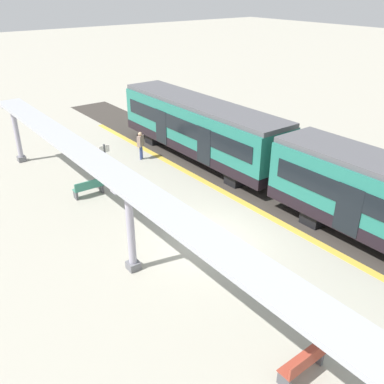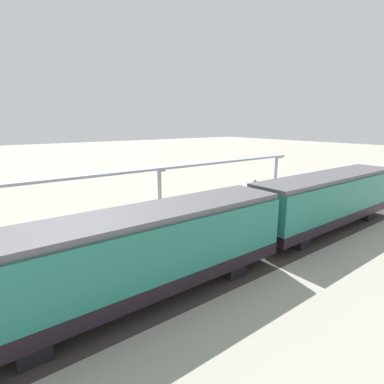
# 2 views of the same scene
# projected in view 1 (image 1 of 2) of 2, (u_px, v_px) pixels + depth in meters

# --- Properties ---
(ground_plane) EXTENTS (176.00, 176.00, 0.00)m
(ground_plane) POSITION_uv_depth(u_px,v_px,m) (206.00, 242.00, 17.16)
(ground_plane) COLOR #A39F90
(tactile_edge_strip) EXTENTS (0.37, 33.85, 0.01)m
(tactile_edge_strip) POSITION_uv_depth(u_px,v_px,m) (267.00, 215.00, 19.07)
(tactile_edge_strip) COLOR gold
(tactile_edge_strip) RESTS_ON ground
(trackbed) EXTENTS (3.20, 45.85, 0.01)m
(trackbed) POSITION_uv_depth(u_px,v_px,m) (293.00, 204.00, 20.04)
(trackbed) COLOR #38332D
(trackbed) RESTS_ON ground
(train_near_carriage) EXTENTS (2.65, 12.33, 3.48)m
(train_near_carriage) POSITION_uv_depth(u_px,v_px,m) (199.00, 129.00, 24.42)
(train_near_carriage) COLOR #227162
(train_near_carriage) RESTS_ON ground
(canopy_pillar_nearest) EXTENTS (1.10, 0.44, 3.41)m
(canopy_pillar_nearest) POSITION_uv_depth(u_px,v_px,m) (17.00, 133.00, 24.10)
(canopy_pillar_nearest) COLOR slate
(canopy_pillar_nearest) RESTS_ON ground
(canopy_pillar_second) EXTENTS (1.10, 0.44, 3.41)m
(canopy_pillar_second) POSITION_uv_depth(u_px,v_px,m) (131.00, 229.00, 14.77)
(canopy_pillar_second) COLOR slate
(canopy_pillar_second) RESTS_ON ground
(canopy_beam) EXTENTS (1.20, 27.40, 0.16)m
(canopy_beam) POSITION_uv_depth(u_px,v_px,m) (131.00, 186.00, 13.82)
(canopy_beam) COLOR #A8AAB2
(canopy_beam) RESTS_ON canopy_pillar_nearest
(bench_near_end) EXTENTS (1.51, 0.48, 0.86)m
(bench_near_end) POSITION_uv_depth(u_px,v_px,m) (89.00, 188.00, 20.63)
(bench_near_end) COLOR #367E68
(bench_near_end) RESTS_ON ground
(bench_mid_platform) EXTENTS (1.50, 0.45, 0.86)m
(bench_mid_platform) POSITION_uv_depth(u_px,v_px,m) (304.00, 363.00, 11.14)
(bench_mid_platform) COLOR #9A3A29
(bench_mid_platform) RESTS_ON ground
(platform_info_sign) EXTENTS (0.56, 0.10, 2.20)m
(platform_info_sign) POSITION_uv_depth(u_px,v_px,m) (105.00, 160.00, 21.46)
(platform_info_sign) COLOR #4C4C51
(platform_info_sign) RESTS_ON ground
(passenger_waiting_near_edge) EXTENTS (0.53, 0.44, 1.68)m
(passenger_waiting_near_edge) POSITION_uv_depth(u_px,v_px,m) (141.00, 142.00, 24.69)
(passenger_waiting_near_edge) COLOR #384781
(passenger_waiting_near_edge) RESTS_ON ground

